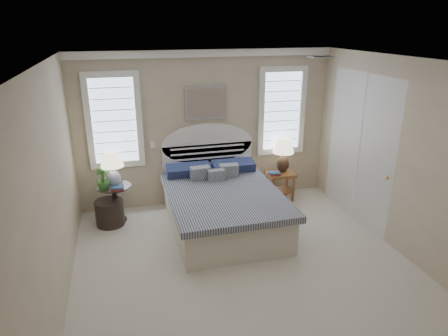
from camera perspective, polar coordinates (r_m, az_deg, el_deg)
The scene contains 21 objects.
floor at distance 5.41m, azimuth 3.75°, elevation -15.10°, with size 4.50×5.00×0.01m, color beige.
ceiling at distance 4.44m, azimuth 4.56°, elevation 14.72°, with size 4.50×5.00×0.01m, color white.
wall_back at distance 7.05m, azimuth -2.54°, elevation 5.58°, with size 4.50×0.02×2.70m, color beige.
wall_left at distance 4.59m, azimuth -23.58°, elevation -4.26°, with size 0.02×5.00×2.70m, color beige.
wall_right at distance 5.86m, azimuth 25.39°, elevation 0.60°, with size 0.02×5.00×2.70m, color beige.
crown_molding at distance 6.81m, azimuth -2.63°, elevation 16.07°, with size 4.50×0.08×0.12m, color white.
hvac_vent at distance 5.66m, azimuth 13.67°, elevation 15.17°, with size 0.30×0.20×0.02m, color #B2B2B2.
switch_plate at distance 6.96m, azimuth -10.15°, elevation 3.37°, with size 0.08×0.01×0.12m, color white.
window_left at distance 6.82m, azimuth -15.43°, elevation 6.54°, with size 0.90×0.06×1.60m, color #C9E0FE.
window_right at distance 7.40m, azimuth 8.21°, elevation 8.07°, with size 0.90×0.06×1.60m, color #C9E0FE.
painting at distance 6.91m, azimuth -2.52°, elevation 9.28°, with size 0.74×0.04×0.58m, color silver.
closet_door at distance 6.80m, azimuth 18.73°, elevation 2.65°, with size 0.02×1.80×2.40m, color silver.
bed at distance 6.42m, azimuth -0.35°, elevation -5.04°, with size 1.72×2.28×1.47m.
side_table_left at distance 6.79m, azimuth -15.30°, elevation -4.36°, with size 0.56×0.56×0.63m.
nightstand_right at distance 7.42m, azimuth 8.03°, elevation -1.70°, with size 0.50×0.40×0.53m.
floor_pot at distance 6.77m, azimuth -16.00°, elevation -6.15°, with size 0.46×0.46×0.42m, color black.
lamp_left at distance 6.54m, azimuth -15.68°, elevation 0.38°, with size 0.42×0.42×0.60m.
lamp_right at distance 7.31m, azimuth 8.45°, elevation 2.35°, with size 0.43×0.43×0.63m.
potted_plant at distance 6.50m, azimuth -16.91°, elevation -1.56°, with size 0.20×0.20×0.36m, color #33702D.
books_left at distance 6.51m, azimuth -15.00°, elevation -2.79°, with size 0.21×0.16×0.05m.
books_right at distance 7.23m, azimuth 7.22°, elevation -0.79°, with size 0.20×0.15×0.06m.
Camera 1 is at (-1.48, -4.17, 3.11)m, focal length 32.00 mm.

